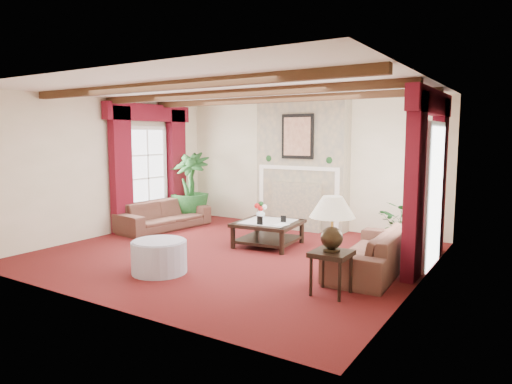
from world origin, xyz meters
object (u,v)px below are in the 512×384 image
Objects in this scene: sofa_left at (164,210)px; ottoman at (159,257)px; side_table at (331,273)px; coffee_table at (268,234)px; potted_palm at (190,202)px; sofa_right at (372,243)px.

ottoman is at bearing -130.95° from sofa_left.
side_table is at bearing -105.51° from sofa_left.
sofa_left is at bearing 172.01° from coffee_table.
ottoman is at bearing -56.18° from potted_palm.
coffee_table is (-2.07, 0.53, -0.20)m from sofa_right.
sofa_right reaches higher than side_table.
ottoman is (2.20, -3.29, -0.21)m from potted_palm.
side_table is at bearing -47.76° from coffee_table.
sofa_left is 4.96m from side_table.
side_table is 0.69× the size of ottoman.
coffee_table is at bearing 137.77° from side_table.
potted_palm reaches higher than side_table.
coffee_table is at bearing -106.81° from sofa_right.
potted_palm is 3.24× the size of side_table.
potted_palm is 2.91m from coffee_table.
potted_palm is 2.25× the size of ottoman.
side_table is (1.95, -1.77, 0.06)m from coffee_table.
potted_palm is 1.67× the size of coffee_table.
coffee_table is 2.29m from ottoman.
ottoman reaches higher than coffee_table.
potted_palm reaches higher than sofa_left.
sofa_right is at bearing -19.78° from coffee_table.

